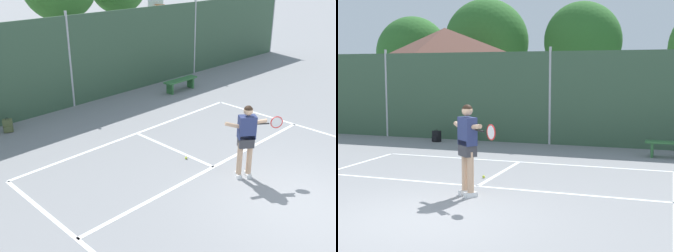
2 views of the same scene
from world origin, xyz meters
TOP-DOWN VIEW (x-y plane):
  - ground_plane at (0.00, 0.00)m, footprint 120.00×120.00m
  - court_markings at (0.00, 0.65)m, footprint 8.30×11.10m
  - chainlink_fence at (-0.00, 9.00)m, footprint 26.09×0.09m
  - clubhouse_building at (-6.38, 13.88)m, footprint 6.25×5.19m
  - treeline_backdrop at (-1.31, 19.47)m, footprint 26.12×4.48m
  - tennis_player at (0.15, 1.64)m, footprint 1.23×0.85m
  - tennis_ball at (-0.17, 3.28)m, footprint 0.07×0.07m
  - backpack_black at (-3.98, 8.24)m, footprint 0.31×0.29m
  - backpack_olive at (-2.74, 8.38)m, footprint 0.33×0.33m
  - courtside_bench at (4.07, 7.53)m, footprint 1.60×0.36m

SIDE VIEW (x-z plane):
  - ground_plane at x=0.00m, z-range 0.00..0.00m
  - court_markings at x=0.00m, z-range 0.00..0.01m
  - tennis_ball at x=-0.17m, z-range 0.00..0.07m
  - backpack_black at x=-3.98m, z-range -0.04..0.42m
  - backpack_olive at x=-2.74m, z-range -0.04..0.42m
  - courtside_bench at x=4.07m, z-range 0.12..0.60m
  - tennis_player at x=0.15m, z-range 0.18..2.04m
  - chainlink_fence at x=0.00m, z-range -0.07..3.28m
  - clubhouse_building at x=-6.38m, z-range 0.08..4.67m
  - treeline_backdrop at x=-1.31m, z-range 0.49..7.23m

